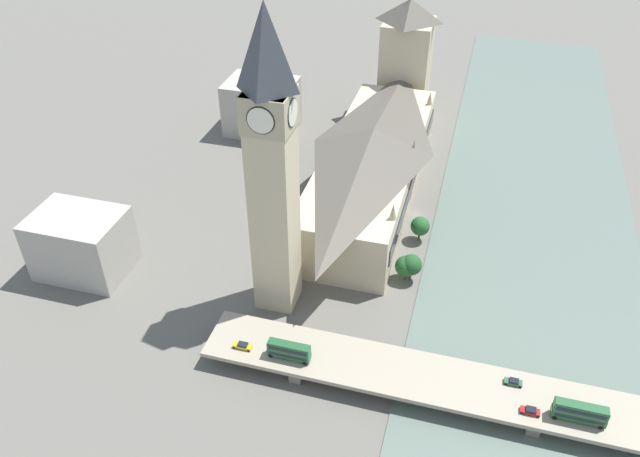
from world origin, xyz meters
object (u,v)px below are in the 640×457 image
(car_northbound_lead, at_px, (530,411))
(car_northbound_mid, at_px, (513,382))
(victoria_tower, at_px, (406,60))
(road_bridge, at_px, (535,403))
(double_decker_bus_rear, at_px, (580,412))
(car_southbound_lead, at_px, (242,346))
(parliament_hall, at_px, (372,163))
(double_decker_bus_lead, at_px, (289,350))
(clock_tower, at_px, (272,165))

(car_northbound_lead, xyz_separation_m, car_northbound_mid, (3.88, -7.35, -0.03))
(victoria_tower, relative_size, road_bridge, 0.33)
(road_bridge, height_order, double_decker_bus_rear, double_decker_bus_rear)
(road_bridge, distance_m, car_southbound_lead, 70.32)
(parliament_hall, distance_m, car_northbound_lead, 100.69)
(double_decker_bus_lead, bearing_deg, double_decker_bus_rear, -179.97)
(victoria_tower, relative_size, car_northbound_mid, 12.88)
(victoria_tower, xyz_separation_m, double_decker_bus_lead, (2.61, 148.00, -17.00))
(double_decker_bus_rear, distance_m, car_northbound_mid, 15.51)
(clock_tower, bearing_deg, double_decker_bus_rear, 162.77)
(parliament_hall, bearing_deg, car_southbound_lead, 80.01)
(car_northbound_lead, height_order, car_northbound_mid, car_northbound_lead)
(parliament_hall, height_order, car_northbound_mid, parliament_hall)
(double_decker_bus_rear, bearing_deg, double_decker_bus_lead, 0.03)
(victoria_tower, height_order, car_southbound_lead, victoria_tower)
(double_decker_bus_lead, xyz_separation_m, double_decker_bus_rear, (-66.75, -0.03, 0.17))
(parliament_hall, distance_m, double_decker_bus_lead, 84.04)
(car_northbound_mid, bearing_deg, road_bridge, 147.62)
(car_northbound_lead, distance_m, car_northbound_mid, 8.31)
(car_northbound_lead, relative_size, car_northbound_mid, 1.04)
(car_southbound_lead, bearing_deg, double_decker_bus_rear, -179.94)
(double_decker_bus_lead, height_order, car_southbound_lead, double_decker_bus_lead)
(parliament_hall, height_order, road_bridge, parliament_hall)
(parliament_hall, relative_size, car_northbound_mid, 24.48)
(road_bridge, bearing_deg, victoria_tower, -69.03)
(parliament_hall, bearing_deg, clock_tower, 77.10)
(double_decker_bus_lead, xyz_separation_m, car_northbound_mid, (-52.82, -6.52, -1.93))
(clock_tower, distance_m, double_decker_bus_rear, 89.07)
(parliament_hall, distance_m, victoria_tower, 65.25)
(car_northbound_lead, xyz_separation_m, car_southbound_lead, (68.82, -0.78, 0.01))
(parliament_hall, height_order, double_decker_bus_rear, parliament_hall)
(road_bridge, distance_m, car_northbound_mid, 6.46)
(clock_tower, bearing_deg, double_decker_bus_lead, 114.50)
(car_southbound_lead, bearing_deg, victoria_tower, -95.68)
(clock_tower, distance_m, road_bridge, 82.49)
(parliament_hall, bearing_deg, victoria_tower, -89.95)
(double_decker_bus_rear, relative_size, car_northbound_lead, 2.71)
(clock_tower, xyz_separation_m, road_bridge, (-69.12, 20.99, -39.83))
(double_decker_bus_lead, distance_m, double_decker_bus_rear, 66.75)
(car_northbound_mid, bearing_deg, clock_tower, -15.44)
(clock_tower, relative_size, double_decker_bus_lead, 7.75)
(car_northbound_mid, bearing_deg, victoria_tower, -70.46)
(victoria_tower, bearing_deg, car_northbound_lead, 109.97)
(clock_tower, relative_size, car_northbound_mid, 20.10)
(clock_tower, xyz_separation_m, car_northbound_lead, (-67.71, 24.99, -38.21))
(double_decker_bus_lead, height_order, car_northbound_mid, double_decker_bus_lead)
(road_bridge, xyz_separation_m, car_southbound_lead, (70.23, 3.22, 1.64))
(double_decker_bus_lead, bearing_deg, parliament_hall, -91.82)
(parliament_hall, height_order, double_decker_bus_lead, parliament_hall)
(double_decker_bus_lead, distance_m, car_southbound_lead, 12.26)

